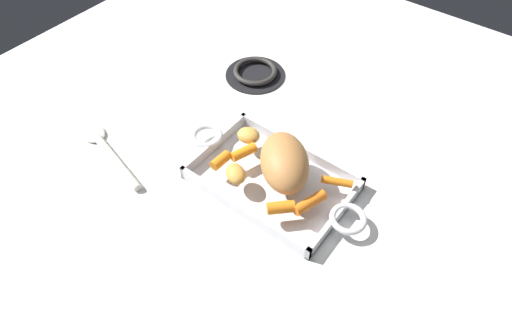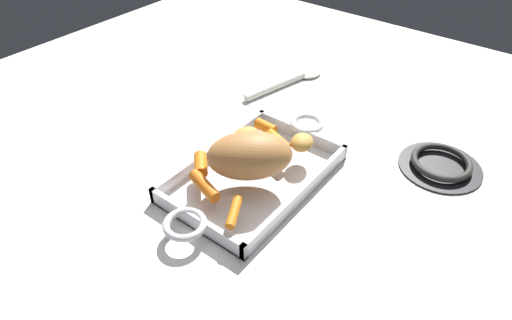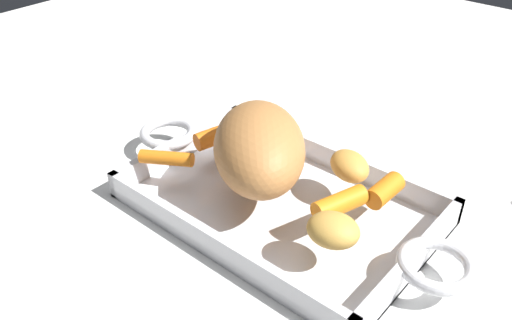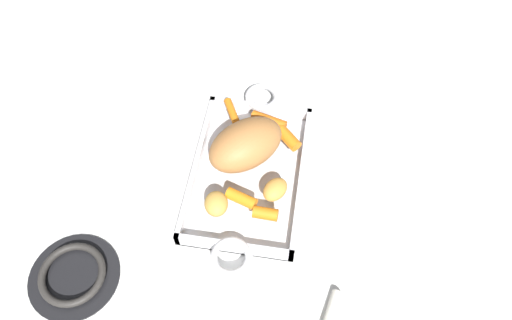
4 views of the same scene
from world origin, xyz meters
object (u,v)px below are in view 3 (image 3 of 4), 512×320
object	(u,v)px
baby_carrot_southwest	(384,190)
potato_golden_small	(333,230)
baby_carrot_short	(166,158)
baby_carrot_center_right	(270,128)
roasting_dish	(280,201)
baby_carrot_southeast	(340,203)
baby_carrot_long	(223,133)
pork_roast	(259,147)
potato_golden_large	(349,166)

from	to	relation	value
baby_carrot_southwest	potato_golden_small	world-z (taller)	potato_golden_small
baby_carrot_short	baby_carrot_center_right	bearing A→B (deg)	67.15
baby_carrot_southwest	roasting_dish	bearing A→B (deg)	-154.26
baby_carrot_southeast	baby_carrot_short	distance (m)	0.20
baby_carrot_center_right	baby_carrot_southeast	bearing A→B (deg)	-25.19
baby_carrot_center_right	baby_carrot_southwest	size ratio (longest dim) A/B	1.17
baby_carrot_short	potato_golden_small	world-z (taller)	potato_golden_small
baby_carrot_long	baby_carrot_short	world-z (taller)	baby_carrot_long
baby_carrot_short	potato_golden_small	size ratio (longest dim) A/B	1.25
pork_roast	baby_carrot_long	size ratio (longest dim) A/B	2.10
roasting_dish	potato_golden_small	distance (m)	0.11
baby_carrot_short	potato_golden_large	bearing A→B (deg)	33.32
baby_carrot_center_right	baby_carrot_southwest	distance (m)	0.17
baby_carrot_long	baby_carrot_southwest	size ratio (longest dim) A/B	1.61
potato_golden_large	potato_golden_small	bearing A→B (deg)	-65.52
baby_carrot_southeast	baby_carrot_short	world-z (taller)	baby_carrot_southeast
baby_carrot_southeast	baby_carrot_center_right	distance (m)	0.16
baby_carrot_center_right	baby_carrot_southwest	bearing A→B (deg)	-7.03
potato_golden_small	roasting_dish	bearing A→B (deg)	156.03
baby_carrot_short	potato_golden_large	world-z (taller)	potato_golden_large
roasting_dish	potato_golden_small	world-z (taller)	potato_golden_small
potato_golden_small	baby_carrot_center_right	bearing A→B (deg)	146.19
roasting_dish	baby_carrot_center_right	bearing A→B (deg)	135.73
baby_carrot_short	baby_carrot_center_right	size ratio (longest dim) A/B	1.20
pork_roast	potato_golden_large	distance (m)	0.10
baby_carrot_long	potato_golden_large	bearing A→B (deg)	12.18
roasting_dish	baby_carrot_long	size ratio (longest dim) A/B	6.03
baby_carrot_center_right	potato_golden_small	xyz separation A→B (m)	(0.16, -0.11, 0.00)
baby_carrot_long	potato_golden_small	size ratio (longest dim) A/B	1.44
pork_roast	baby_carrot_short	world-z (taller)	pork_roast
baby_carrot_short	baby_carrot_southwest	world-z (taller)	baby_carrot_southwest
baby_carrot_southwest	potato_golden_large	distance (m)	0.05
roasting_dish	baby_carrot_southwest	xyz separation A→B (m)	(0.10, 0.05, 0.03)
roasting_dish	potato_golden_large	distance (m)	0.08
baby_carrot_southeast	baby_carrot_southwest	xyz separation A→B (m)	(0.02, 0.05, 0.00)
baby_carrot_southwest	baby_carrot_southeast	bearing A→B (deg)	-116.14
roasting_dish	baby_carrot_southwest	world-z (taller)	baby_carrot_southwest
baby_carrot_southwest	baby_carrot_long	bearing A→B (deg)	-173.58
baby_carrot_southeast	baby_carrot_southwest	world-z (taller)	same
potato_golden_large	baby_carrot_southwest	bearing A→B (deg)	-12.22
baby_carrot_long	baby_carrot_southwest	xyz separation A→B (m)	(0.20, 0.02, 0.00)
baby_carrot_long	baby_carrot_short	distance (m)	0.08
pork_roast	roasting_dish	bearing A→B (deg)	19.56
pork_roast	potato_golden_small	size ratio (longest dim) A/B	3.02
roasting_dish	baby_carrot_southeast	distance (m)	0.08
pork_roast	baby_carrot_short	size ratio (longest dim) A/B	2.42
potato_golden_small	potato_golden_large	xyz separation A→B (m)	(-0.05, 0.10, -0.00)
baby_carrot_center_right	baby_carrot_southwest	world-z (taller)	baby_carrot_center_right
pork_roast	baby_carrot_southwest	bearing A→B (deg)	24.61
baby_carrot_southeast	baby_carrot_short	bearing A→B (deg)	-164.60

